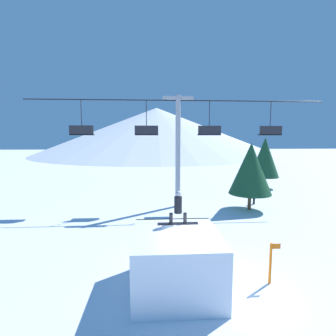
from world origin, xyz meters
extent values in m
plane|color=white|center=(0.00, 0.00, 0.00)|extent=(220.00, 220.00, 0.00)
cone|color=silver|center=(0.00, 77.41, 7.43)|extent=(76.32, 76.32, 14.85)
cube|color=white|center=(-0.95, 0.31, 1.06)|extent=(3.09, 3.40, 2.12)
cube|color=silver|center=(-0.95, 1.97, 2.09)|extent=(3.09, 0.10, 0.06)
cube|color=black|center=(-0.80, 1.32, 2.13)|extent=(1.59, 0.26, 0.03)
cylinder|color=black|center=(-1.08, 1.32, 2.35)|extent=(0.14, 0.14, 0.42)
cylinder|color=black|center=(-0.52, 1.32, 2.35)|extent=(0.14, 0.14, 0.42)
cylinder|color=black|center=(-0.80, 1.32, 2.89)|extent=(0.31, 0.31, 0.66)
sphere|color=#B2B2B7|center=(-0.80, 1.32, 3.34)|extent=(0.23, 0.23, 0.23)
cylinder|color=#9E9EA3|center=(0.27, 11.81, 4.37)|extent=(0.40, 0.40, 8.74)
cube|color=#9E9EA3|center=(0.27, 11.81, 8.54)|extent=(2.40, 0.24, 0.24)
cylinder|color=black|center=(0.27, 11.81, 8.34)|extent=(23.08, 0.08, 0.08)
cylinder|color=#28282D|center=(-7.08, 11.81, 7.02)|extent=(0.06, 0.06, 2.62)
cube|color=#232328|center=(-7.08, 11.81, 5.71)|extent=(1.80, 0.44, 0.08)
cube|color=#232328|center=(-7.08, 11.63, 6.06)|extent=(1.80, 0.08, 0.70)
cylinder|color=#28282D|center=(-2.18, 11.81, 7.02)|extent=(0.06, 0.06, 2.62)
cube|color=#232328|center=(-2.18, 11.81, 5.71)|extent=(1.80, 0.44, 0.08)
cube|color=#232328|center=(-2.18, 11.63, 6.06)|extent=(1.80, 0.08, 0.70)
cylinder|color=#28282D|center=(2.73, 11.81, 7.02)|extent=(0.06, 0.06, 2.62)
cube|color=#232328|center=(2.73, 11.81, 5.71)|extent=(1.80, 0.44, 0.08)
cube|color=#232328|center=(2.73, 11.63, 6.06)|extent=(1.80, 0.08, 0.70)
cylinder|color=#28282D|center=(7.63, 11.81, 7.02)|extent=(0.06, 0.06, 2.62)
cube|color=#232328|center=(7.63, 11.81, 5.71)|extent=(1.80, 0.44, 0.08)
cube|color=#232328|center=(7.63, 11.63, 6.06)|extent=(1.80, 0.08, 0.70)
cylinder|color=#4C3823|center=(5.66, 10.48, 0.62)|extent=(0.25, 0.25, 1.24)
cone|color=#194728|center=(5.66, 10.48, 3.18)|extent=(3.20, 3.20, 3.88)
cylinder|color=#4C3823|center=(10.46, 18.86, 0.60)|extent=(0.25, 0.25, 1.21)
cone|color=#194728|center=(10.46, 18.86, 3.35)|extent=(3.08, 3.08, 4.29)
cylinder|color=orange|center=(2.62, 0.42, 0.80)|extent=(0.10, 0.10, 1.60)
cube|color=orange|center=(2.80, 0.42, 1.48)|extent=(0.36, 0.02, 0.20)
cylinder|color=black|center=(6.65, 12.03, 0.23)|extent=(0.17, 0.17, 0.45)
cylinder|color=black|center=(6.65, 12.03, 0.75)|extent=(0.24, 0.24, 0.60)
sphere|color=#232328|center=(6.65, 12.03, 1.14)|extent=(0.18, 0.18, 0.18)
camera|label=1|loc=(-1.85, -8.68, 5.55)|focal=28.00mm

